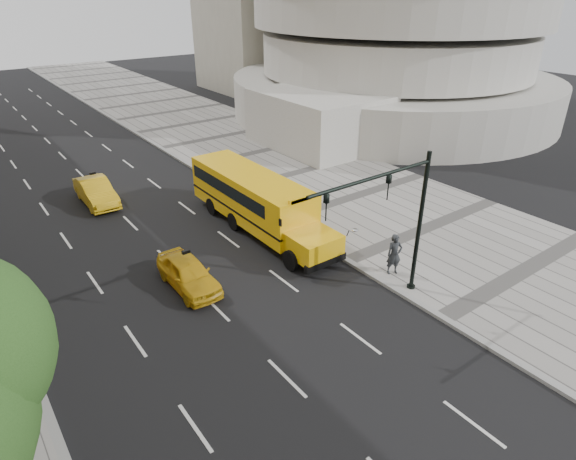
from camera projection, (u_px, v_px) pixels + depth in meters
ground at (185, 253)px, 24.27m from camera, size 140.00×140.00×0.00m
sidewalk_museum at (358, 196)px, 30.59m from camera, size 12.00×140.00×0.15m
curb_museum at (282, 221)px, 27.41m from camera, size 0.30×140.00×0.15m
curb_far at (9, 309)px, 20.00m from camera, size 0.30×140.00×0.15m
school_bus at (254, 197)px, 26.19m from camera, size 2.96×11.56×3.19m
taxi_near at (188, 273)px, 21.29m from camera, size 1.66×4.09×1.39m
taxi_far at (96, 192)px, 29.46m from camera, size 1.68×4.65×1.52m
pedestrian at (394, 254)px, 21.91m from camera, size 0.85×0.72×1.97m
traffic_signal at (398, 215)px, 18.74m from camera, size 6.18×0.36×6.40m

